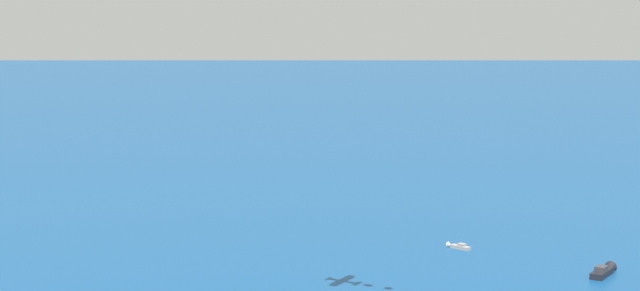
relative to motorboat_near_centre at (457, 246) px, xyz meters
The scene contains 2 objects.
motorboat_near_centre is the anchor object (origin of this frame).
motorboat_far_port 32.47m from the motorboat_near_centre, 72.18° to the right, with size 9.27×5.94×2.65m.
Camera 1 is at (-74.33, -118.58, 49.41)m, focal length 56.05 mm.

